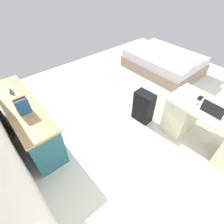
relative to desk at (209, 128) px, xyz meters
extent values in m
plane|color=silver|center=(1.09, 0.02, -0.38)|extent=(6.03, 6.03, 0.00)
cube|color=beige|center=(0.00, 0.00, 0.33)|extent=(1.45, 0.68, 0.04)
cube|color=beige|center=(0.49, -0.01, -0.03)|extent=(0.41, 0.60, 0.69)
cylinder|color=black|center=(-0.02, -0.74, -0.36)|extent=(0.52, 0.52, 0.04)
cube|color=#235B6B|center=(2.03, 2.15, -0.03)|extent=(1.76, 0.44, 0.71)
cube|color=tan|center=(2.03, 2.15, 0.35)|extent=(1.80, 0.48, 0.04)
cube|color=#1E4E5B|center=(1.63, 1.93, -0.19)|extent=(0.67, 0.01, 0.25)
cube|color=#1E4E5B|center=(2.43, 1.93, -0.19)|extent=(0.67, 0.01, 0.25)
cube|color=gray|center=(2.04, -1.53, -0.24)|extent=(1.91, 1.42, 0.28)
cube|color=silver|center=(2.04, -1.53, 0.00)|extent=(1.85, 1.36, 0.20)
cube|color=white|center=(1.37, -1.54, 0.15)|extent=(0.49, 0.68, 0.10)
cube|color=black|center=(1.07, 0.35, -0.07)|extent=(0.37, 0.24, 0.62)
cube|color=#B7B7BC|center=(0.04, 0.06, 0.35)|extent=(0.31, 0.22, 0.02)
cube|color=black|center=(0.04, 0.16, 0.46)|extent=(0.31, 0.02, 0.19)
ellipsoid|color=white|center=(0.30, 0.06, 0.36)|extent=(0.06, 0.10, 0.03)
cube|color=black|center=(0.33, -0.10, 0.35)|extent=(0.08, 0.14, 0.01)
cube|color=navy|center=(1.74, 2.15, 0.49)|extent=(0.03, 0.17, 0.24)
cube|color=brown|center=(1.78, 2.15, 0.48)|extent=(0.03, 0.17, 0.22)
cube|color=maroon|center=(1.82, 2.15, 0.48)|extent=(0.03, 0.17, 0.23)
cube|color=#8356A5|center=(1.86, 2.15, 0.47)|extent=(0.03, 0.17, 0.20)
cone|color=#4C7FBF|center=(2.38, 2.15, 0.42)|extent=(0.08, 0.08, 0.11)
camera|label=1|loc=(-0.43, 2.38, 2.06)|focal=27.80mm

